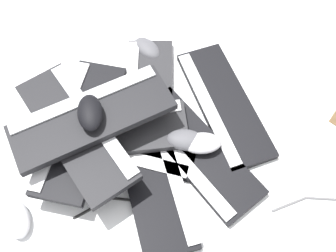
# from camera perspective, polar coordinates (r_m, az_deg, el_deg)

# --- Properties ---
(ground_plane) EXTENTS (3.20, 3.20, 0.00)m
(ground_plane) POSITION_cam_1_polar(r_m,az_deg,el_deg) (1.10, -3.08, -5.11)
(ground_plane) COLOR white
(keyboard_0) EXTENTS (0.46, 0.34, 0.03)m
(keyboard_0) POSITION_cam_1_polar(r_m,az_deg,el_deg) (1.11, -6.88, -2.24)
(keyboard_0) COLOR black
(keyboard_0) RESTS_ON ground
(keyboard_1) EXTENTS (0.17, 0.45, 0.03)m
(keyboard_1) POSITION_cam_1_polar(r_m,az_deg,el_deg) (1.06, -2.05, -7.81)
(keyboard_1) COLOR black
(keyboard_1) RESTS_ON ground
(keyboard_2) EXTENTS (0.32, 0.46, 0.03)m
(keyboard_2) POSITION_cam_1_polar(r_m,az_deg,el_deg) (1.09, 4.24, -3.90)
(keyboard_2) COLOR black
(keyboard_2) RESTS_ON ground
(keyboard_3) EXTENTS (0.20, 0.45, 0.03)m
(keyboard_3) POSITION_cam_1_polar(r_m,az_deg,el_deg) (1.18, 8.41, 3.39)
(keyboard_3) COLOR black
(keyboard_3) RESTS_ON ground
(keyboard_4) EXTENTS (0.25, 0.46, 0.03)m
(keyboard_4) POSITION_cam_1_polar(r_m,az_deg,el_deg) (1.19, -3.11, 4.50)
(keyboard_4) COLOR #232326
(keyboard_4) RESTS_ON ground
(keyboard_5) EXTENTS (0.45, 0.20, 0.03)m
(keyboard_5) POSITION_cam_1_polar(r_m,az_deg,el_deg) (1.10, -8.57, -0.69)
(keyboard_5) COLOR #232326
(keyboard_5) RESTS_ON keyboard_0
(keyboard_6) EXTENTS (0.32, 0.46, 0.03)m
(keyboard_6) POSITION_cam_1_polar(r_m,az_deg,el_deg) (1.09, -13.27, -0.18)
(keyboard_6) COLOR black
(keyboard_6) RESTS_ON keyboard_5
(keyboard_7) EXTENTS (0.31, 0.46, 0.03)m
(keyboard_7) POSITION_cam_1_polar(r_m,az_deg,el_deg) (1.05, -13.79, -0.57)
(keyboard_7) COLOR black
(keyboard_7) RESTS_ON keyboard_6
(keyboard_8) EXTENTS (0.46, 0.25, 0.03)m
(keyboard_8) POSITION_cam_1_polar(r_m,az_deg,el_deg) (1.03, -11.48, 1.46)
(keyboard_8) COLOR black
(keyboard_8) RESTS_ON keyboard_7
(mouse_0) EXTENTS (0.13, 0.10, 0.04)m
(mouse_0) POSITION_cam_1_polar(r_m,az_deg,el_deg) (1.07, 2.71, -2.13)
(mouse_0) COLOR #4C4C51
(mouse_0) RESTS_ON keyboard_2
(mouse_1) EXTENTS (0.11, 0.13, 0.04)m
(mouse_1) POSITION_cam_1_polar(r_m,az_deg,el_deg) (1.29, -3.21, 11.70)
(mouse_1) COLOR #4C4C51
(mouse_1) RESTS_ON ground
(mouse_2) EXTENTS (0.07, 0.11, 0.04)m
(mouse_2) POSITION_cam_1_polar(r_m,az_deg,el_deg) (0.99, -11.80, 2.02)
(mouse_2) COLOR black
(mouse_2) RESTS_ON keyboard_8
(mouse_3) EXTENTS (0.12, 0.09, 0.04)m
(mouse_3) POSITION_cam_1_polar(r_m,az_deg,el_deg) (1.07, 5.21, -2.62)
(mouse_3) COLOR #B7B7BC
(mouse_3) RESTS_ON keyboard_2
(mouse_4) EXTENTS (0.08, 0.12, 0.04)m
(mouse_4) POSITION_cam_1_polar(r_m,az_deg,el_deg) (1.10, -22.02, -13.02)
(mouse_4) COLOR #B7B7BC
(mouse_4) RESTS_ON ground
(mouse_5) EXTENTS (0.08, 0.12, 0.04)m
(mouse_5) POSITION_cam_1_polar(r_m,az_deg,el_deg) (1.15, -2.27, 5.32)
(mouse_5) COLOR black
(mouse_5) RESTS_ON keyboard_4
(cable_1) EXTENTS (0.53, 0.16, 0.01)m
(cable_1) POSITION_cam_1_polar(r_m,az_deg,el_deg) (1.07, -0.78, -7.47)
(cable_1) COLOR black
(cable_1) RESTS_ON ground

